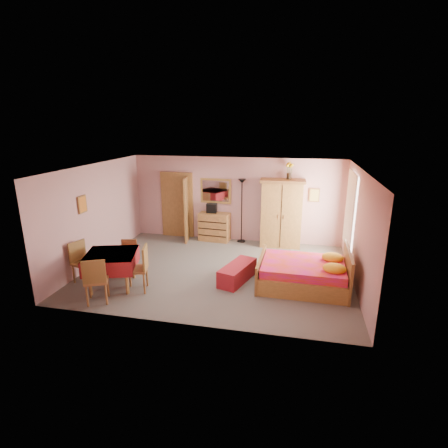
% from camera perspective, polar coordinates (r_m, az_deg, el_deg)
% --- Properties ---
extents(floor, '(6.50, 6.50, 0.00)m').
position_cam_1_polar(floor, '(8.91, -1.04, -7.61)').
color(floor, slate).
rests_on(floor, ground).
extents(ceiling, '(6.50, 6.50, 0.00)m').
position_cam_1_polar(ceiling, '(8.21, -1.14, 9.21)').
color(ceiling, brown).
rests_on(ceiling, wall_back).
extents(wall_back, '(6.50, 0.10, 2.60)m').
position_cam_1_polar(wall_back, '(10.85, 1.93, 4.00)').
color(wall_back, tan).
rests_on(wall_back, floor).
extents(wall_front, '(6.50, 0.10, 2.60)m').
position_cam_1_polar(wall_front, '(6.19, -6.39, -5.77)').
color(wall_front, tan).
rests_on(wall_front, floor).
extents(wall_left, '(0.10, 5.00, 2.60)m').
position_cam_1_polar(wall_left, '(9.72, -20.10, 1.53)').
color(wall_left, tan).
rests_on(wall_left, floor).
extents(wall_right, '(0.10, 5.00, 2.60)m').
position_cam_1_polar(wall_right, '(8.38, 21.11, -0.86)').
color(wall_right, tan).
rests_on(wall_right, floor).
extents(doorway, '(1.06, 0.12, 2.15)m').
position_cam_1_polar(doorway, '(11.36, -7.60, 3.01)').
color(doorway, '#9E6B35').
rests_on(doorway, floor).
extents(window, '(0.08, 1.40, 1.95)m').
position_cam_1_polar(window, '(9.48, 19.94, 2.13)').
color(window, white).
rests_on(window, wall_right).
extents(picture_left, '(0.04, 0.32, 0.42)m').
position_cam_1_polar(picture_left, '(9.13, -22.14, 2.99)').
color(picture_left, orange).
rests_on(picture_left, wall_left).
extents(picture_back, '(0.30, 0.04, 0.40)m').
position_cam_1_polar(picture_back, '(10.61, 14.54, 4.59)').
color(picture_back, '#D8BF59').
rests_on(picture_back, wall_back).
extents(chest_of_drawers, '(0.97, 0.54, 0.89)m').
position_cam_1_polar(chest_of_drawers, '(10.98, -1.57, -0.46)').
color(chest_of_drawers, '#AC733A').
rests_on(chest_of_drawers, floor).
extents(wall_mirror, '(0.99, 0.11, 0.78)m').
position_cam_1_polar(wall_mirror, '(10.91, -1.35, 5.42)').
color(wall_mirror, white).
rests_on(wall_mirror, wall_back).
extents(stereo, '(0.33, 0.25, 0.29)m').
position_cam_1_polar(stereo, '(10.88, -2.01, 2.61)').
color(stereo, black).
rests_on(stereo, chest_of_drawers).
extents(floor_lamp, '(0.29, 0.29, 1.97)m').
position_cam_1_polar(floor_lamp, '(10.72, 2.90, 2.12)').
color(floor_lamp, black).
rests_on(floor_lamp, floor).
extents(wardrobe, '(1.32, 0.72, 2.02)m').
position_cam_1_polar(wardrobe, '(10.48, 9.33, 1.73)').
color(wardrobe, '#AD7B3A').
rests_on(wardrobe, floor).
extents(sunflower_vase, '(0.21, 0.21, 0.49)m').
position_cam_1_polar(sunflower_vase, '(10.32, 10.61, 8.56)').
color(sunflower_vase, yellow).
rests_on(sunflower_vase, wardrobe).
extents(bed, '(2.04, 1.62, 0.93)m').
position_cam_1_polar(bed, '(8.17, 12.77, -6.80)').
color(bed, '#DA1588').
rests_on(bed, floor).
extents(bench, '(0.79, 1.29, 0.40)m').
position_cam_1_polar(bench, '(8.32, 2.21, -7.92)').
color(bench, maroon).
rests_on(bench, floor).
extents(dining_table, '(1.36, 1.36, 0.80)m').
position_cam_1_polar(dining_table, '(8.36, -17.77, -7.15)').
color(dining_table, maroon).
rests_on(dining_table, floor).
extents(chair_south, '(0.60, 0.60, 1.00)m').
position_cam_1_polar(chair_south, '(7.74, -20.10, -8.49)').
color(chair_south, '#9B6434').
rests_on(chair_south, floor).
extents(chair_north, '(0.45, 0.45, 0.84)m').
position_cam_1_polar(chair_north, '(8.89, -15.37, -5.35)').
color(chair_north, '#AA6C39').
rests_on(chair_north, floor).
extents(chair_west, '(0.56, 0.56, 0.97)m').
position_cam_1_polar(chair_west, '(8.76, -21.88, -5.86)').
color(chair_west, olive).
rests_on(chair_west, floor).
extents(chair_east, '(0.58, 0.58, 1.04)m').
position_cam_1_polar(chair_east, '(7.97, -14.16, -7.08)').
color(chair_east, '#916031').
rests_on(chair_east, floor).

